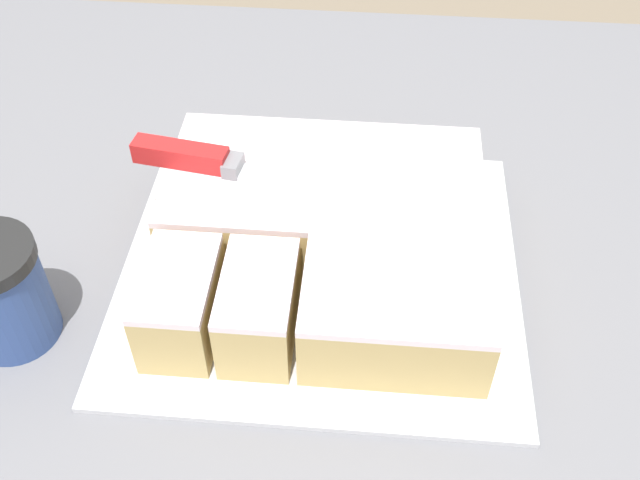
{
  "coord_description": "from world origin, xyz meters",
  "views": [
    {
      "loc": [
        0.03,
        -0.48,
        1.48
      ],
      "look_at": [
        -0.02,
        0.03,
        0.97
      ],
      "focal_mm": 42.0,
      "sensor_mm": 36.0,
      "label": 1
    }
  ],
  "objects_px": {
    "cake": "(324,238)",
    "knife": "(214,162)",
    "cake_board": "(320,268)",
    "coffee_cup": "(1,293)"
  },
  "relations": [
    {
      "from": "cake",
      "to": "knife",
      "type": "height_order",
      "value": "knife"
    },
    {
      "from": "cake_board",
      "to": "knife",
      "type": "distance_m",
      "value": 0.15
    },
    {
      "from": "cake_board",
      "to": "cake",
      "type": "relative_size",
      "value": 1.25
    },
    {
      "from": "cake",
      "to": "coffee_cup",
      "type": "height_order",
      "value": "coffee_cup"
    },
    {
      "from": "cake_board",
      "to": "cake",
      "type": "distance_m",
      "value": 0.04
    },
    {
      "from": "cake_board",
      "to": "coffee_cup",
      "type": "bearing_deg",
      "value": -159.81
    },
    {
      "from": "cake",
      "to": "knife",
      "type": "xyz_separation_m",
      "value": [
        -0.11,
        0.05,
        0.05
      ]
    },
    {
      "from": "coffee_cup",
      "to": "cake",
      "type": "bearing_deg",
      "value": 20.48
    },
    {
      "from": "cake_board",
      "to": "knife",
      "type": "relative_size",
      "value": 1.38
    },
    {
      "from": "knife",
      "to": "coffee_cup",
      "type": "bearing_deg",
      "value": -128.38
    }
  ]
}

